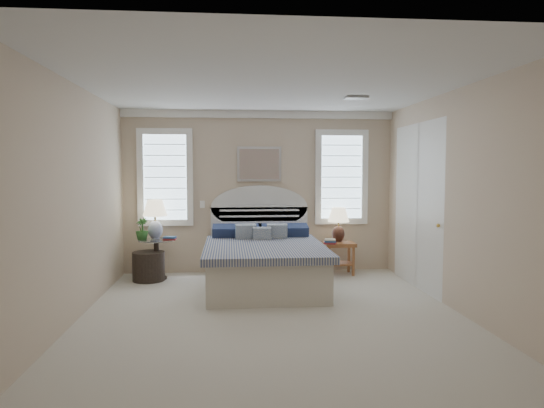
% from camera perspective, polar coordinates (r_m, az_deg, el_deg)
% --- Properties ---
extents(floor, '(4.50, 5.00, 0.01)m').
position_cam_1_polar(floor, '(5.91, 0.04, -12.89)').
color(floor, '#BAB19F').
rests_on(floor, ground).
extents(ceiling, '(4.50, 5.00, 0.01)m').
position_cam_1_polar(ceiling, '(5.74, 0.04, 13.86)').
color(ceiling, silver).
rests_on(ceiling, wall_back).
extents(wall_back, '(4.50, 0.02, 2.70)m').
position_cam_1_polar(wall_back, '(8.16, -1.53, 1.42)').
color(wall_back, beige).
rests_on(wall_back, floor).
extents(wall_left, '(0.02, 5.00, 2.70)m').
position_cam_1_polar(wall_left, '(5.91, -22.25, 0.14)').
color(wall_left, beige).
rests_on(wall_left, floor).
extents(wall_right, '(0.02, 5.00, 2.70)m').
position_cam_1_polar(wall_right, '(6.28, 20.95, 0.39)').
color(wall_right, beige).
rests_on(wall_right, floor).
extents(crown_molding, '(4.50, 0.08, 0.12)m').
position_cam_1_polar(crown_molding, '(8.16, -1.52, 10.49)').
color(crown_molding, white).
rests_on(crown_molding, wall_back).
extents(hvac_vent, '(0.30, 0.20, 0.02)m').
position_cam_1_polar(hvac_vent, '(6.72, 9.89, 12.18)').
color(hvac_vent, '#B2B2B2').
rests_on(hvac_vent, ceiling).
extents(switch_plate, '(0.08, 0.01, 0.12)m').
position_cam_1_polar(switch_plate, '(8.15, -8.20, -0.03)').
color(switch_plate, white).
rests_on(switch_plate, wall_back).
extents(window_left, '(0.90, 0.06, 1.60)m').
position_cam_1_polar(window_left, '(8.18, -12.44, 3.09)').
color(window_left, '#A9C4D6').
rests_on(window_left, wall_back).
extents(window_right, '(0.90, 0.06, 1.60)m').
position_cam_1_polar(window_right, '(8.33, 8.15, 3.16)').
color(window_right, '#A9C4D6').
rests_on(window_right, wall_back).
extents(painting, '(0.74, 0.04, 0.58)m').
position_cam_1_polar(painting, '(8.11, -1.51, 4.73)').
color(painting, silver).
rests_on(painting, wall_back).
extents(closet_door, '(0.02, 1.80, 2.40)m').
position_cam_1_polar(closet_door, '(7.38, 16.69, -0.19)').
color(closet_door, white).
rests_on(closet_door, floor).
extents(bed, '(1.72, 2.28, 1.47)m').
position_cam_1_polar(bed, '(7.23, -1.00, -6.61)').
color(bed, beige).
rests_on(bed, floor).
extents(side_table_left, '(0.56, 0.56, 0.63)m').
position_cam_1_polar(side_table_left, '(7.88, -13.43, -5.83)').
color(side_table_left, black).
rests_on(side_table_left, floor).
extents(nightstand_right, '(0.50, 0.40, 0.53)m').
position_cam_1_polar(nightstand_right, '(8.10, 7.91, -5.50)').
color(nightstand_right, '#9C6233').
rests_on(nightstand_right, floor).
extents(floor_pot, '(0.50, 0.50, 0.45)m').
position_cam_1_polar(floor_pot, '(7.83, -14.31, -7.11)').
color(floor_pot, black).
rests_on(floor_pot, floor).
extents(lamp_left, '(0.50, 0.50, 0.63)m').
position_cam_1_polar(lamp_left, '(7.92, -13.60, -1.23)').
color(lamp_left, white).
rests_on(lamp_left, side_table_left).
extents(lamp_right, '(0.46, 0.46, 0.58)m').
position_cam_1_polar(lamp_right, '(8.12, 7.83, -1.95)').
color(lamp_right, black).
rests_on(lamp_right, nightstand_right).
extents(potted_plant, '(0.25, 0.25, 0.34)m').
position_cam_1_polar(potted_plant, '(7.81, -15.05, -2.87)').
color(potted_plant, '#32712D').
rests_on(potted_plant, side_table_left).
extents(books_left, '(0.21, 0.16, 0.05)m').
position_cam_1_polar(books_left, '(7.74, -11.93, -3.97)').
color(books_left, maroon).
rests_on(books_left, side_table_left).
extents(books_right, '(0.22, 0.18, 0.08)m').
position_cam_1_polar(books_right, '(7.89, 6.85, -4.41)').
color(books_right, maroon).
rests_on(books_right, nightstand_right).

